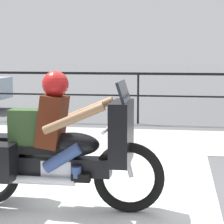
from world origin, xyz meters
name	(u,v)px	position (x,y,z in m)	size (l,w,h in m)	color
ground_plane	(96,193)	(0.00, 0.00, 0.00)	(120.00, 120.00, 0.00)	#565659
sidewalk_band	(128,139)	(0.00, 3.40, 0.01)	(44.00, 2.40, 0.01)	#B7B2A8
crosswalk_band	(85,198)	(-0.09, -0.20, 0.00)	(3.16, 6.00, 0.01)	silver
fence_railing	(138,84)	(0.00, 5.41, 0.99)	(36.00, 0.05, 1.26)	black
motorcycle	(56,148)	(-0.33, -0.58, 0.69)	(2.41, 0.76, 1.54)	black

